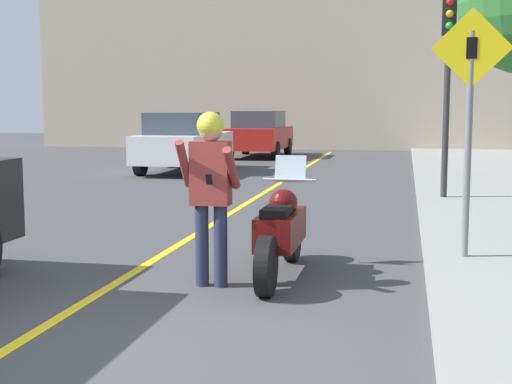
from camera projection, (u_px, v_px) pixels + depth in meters
name	position (u px, v px, depth m)	size (l,w,h in m)	color
ground_plane	(82.00, 354.00, 5.37)	(80.00, 80.00, 0.00)	#424244
road_center_line	(214.00, 223.00, 11.32)	(0.12, 36.00, 0.01)	yellow
building_backdrop	(351.00, 55.00, 30.15)	(28.00, 1.20, 8.02)	#B2A38E
motorcycle	(281.00, 232.00, 7.75)	(0.62, 2.27, 1.29)	black
person_biker	(211.00, 179.00, 7.26)	(0.59, 0.49, 1.80)	#282D4C
crossing_sign	(469.00, 109.00, 8.15)	(0.91, 0.08, 2.86)	slate
traffic_light	(448.00, 58.00, 13.47)	(0.26, 0.30, 3.84)	#2D2D30
parked_car_white	(184.00, 142.00, 20.05)	(1.88, 4.20, 1.68)	black
parked_car_red	(260.00, 133.00, 26.02)	(1.88, 4.20, 1.68)	black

